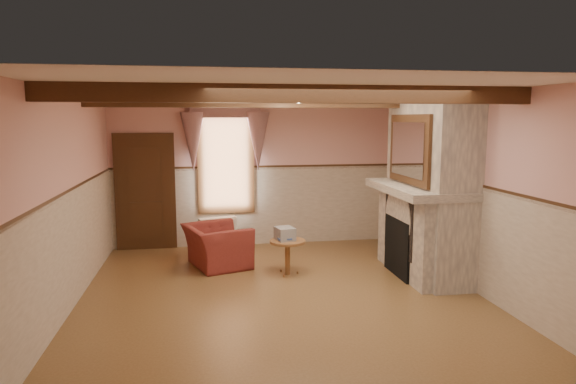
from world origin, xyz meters
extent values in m
cube|color=brown|center=(0.00, 0.00, 0.00)|extent=(5.50, 6.00, 0.01)
cube|color=silver|center=(0.00, 0.00, 2.80)|extent=(5.50, 6.00, 0.01)
cube|color=#DEA099|center=(0.00, 3.00, 1.40)|extent=(5.50, 0.02, 2.80)
cube|color=#DEA099|center=(0.00, -3.00, 1.40)|extent=(5.50, 0.02, 2.80)
cube|color=#DEA099|center=(-2.75, 0.00, 1.40)|extent=(0.02, 6.00, 2.80)
cube|color=#DEA099|center=(2.75, 0.00, 1.40)|extent=(0.02, 6.00, 2.80)
cube|color=black|center=(2.00, 0.60, 0.45)|extent=(0.20, 0.95, 0.90)
imported|color=maroon|center=(-0.83, 1.55, 0.34)|extent=(1.22, 1.30, 0.69)
cylinder|color=brown|center=(0.25, 0.92, 0.28)|extent=(0.63, 0.63, 0.55)
cube|color=#B7AD8C|center=(0.21, 0.95, 0.65)|extent=(0.32, 0.37, 0.20)
cube|color=white|center=(-0.78, 2.70, 0.30)|extent=(0.72, 0.34, 0.60)
imported|color=brown|center=(2.24, 0.55, 1.47)|extent=(0.37, 0.37, 0.09)
cube|color=black|center=(2.24, 1.13, 1.52)|extent=(0.14, 0.24, 0.20)
cylinder|color=#BC8A35|center=(2.24, 0.86, 1.56)|extent=(0.11, 0.11, 0.28)
cylinder|color=maroon|center=(2.24, 0.20, 1.50)|extent=(0.06, 0.06, 0.16)
cylinder|color=yellow|center=(2.24, 0.12, 1.48)|extent=(0.06, 0.06, 0.12)
cube|color=gray|center=(2.42, 0.60, 1.40)|extent=(0.85, 2.00, 2.80)
cube|color=gray|center=(2.24, 0.60, 1.36)|extent=(1.05, 2.05, 0.12)
cube|color=silver|center=(2.06, 0.60, 1.97)|extent=(0.06, 1.44, 1.04)
cube|color=black|center=(-2.10, 2.94, 1.05)|extent=(1.10, 0.10, 2.10)
cube|color=white|center=(-0.60, 2.97, 1.65)|extent=(1.06, 0.08, 2.02)
cube|color=gray|center=(-0.60, 2.88, 2.25)|extent=(1.30, 0.14, 1.40)
cube|color=black|center=(0.00, -1.20, 2.70)|extent=(5.50, 0.18, 0.20)
cube|color=black|center=(0.00, 1.20, 2.70)|extent=(5.50, 0.18, 0.20)
camera|label=1|loc=(-1.03, -6.79, 2.43)|focal=32.00mm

